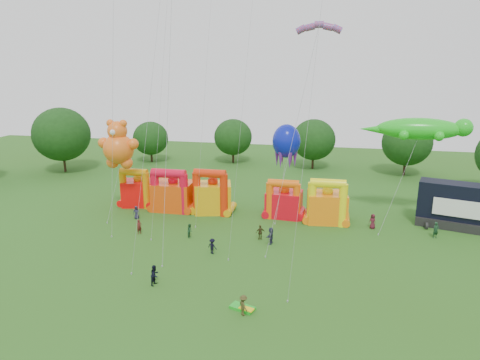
% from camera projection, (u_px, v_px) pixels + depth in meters
% --- Properties ---
extents(ground, '(160.00, 160.00, 0.00)m').
position_uv_depth(ground, '(170.00, 330.00, 32.25)').
color(ground, '#2E5919').
rests_on(ground, ground).
extents(tree_ring, '(123.86, 125.97, 12.07)m').
position_uv_depth(tree_ring, '(154.00, 249.00, 31.45)').
color(tree_ring, '#352314').
rests_on(tree_ring, ground).
extents(bouncy_castle_0, '(5.15, 4.50, 5.66)m').
position_uv_depth(bouncy_castle_0, '(138.00, 191.00, 60.77)').
color(bouncy_castle_0, '#F20B0B').
rests_on(bouncy_castle_0, ground).
extents(bouncy_castle_1, '(5.34, 4.30, 6.10)m').
position_uv_depth(bouncy_castle_1, '(173.00, 194.00, 58.83)').
color(bouncy_castle_1, '#E9470C').
rests_on(bouncy_castle_1, ground).
extents(bouncy_castle_2, '(5.60, 4.92, 6.30)m').
position_uv_depth(bouncy_castle_2, '(213.00, 195.00, 57.76)').
color(bouncy_castle_2, '#E3A10B').
rests_on(bouncy_castle_2, ground).
extents(bouncy_castle_3, '(4.76, 3.95, 5.33)m').
position_uv_depth(bouncy_castle_3, '(284.00, 202.00, 56.21)').
color(bouncy_castle_3, red).
rests_on(bouncy_castle_3, ground).
extents(bouncy_castle_4, '(5.25, 4.40, 5.98)m').
position_uv_depth(bouncy_castle_4, '(327.00, 205.00, 54.16)').
color(bouncy_castle_4, orange).
rests_on(bouncy_castle_4, ground).
extents(stage_trailer, '(9.52, 5.64, 5.62)m').
position_uv_depth(stage_trailer, '(457.00, 206.00, 52.36)').
color(stage_trailer, black).
rests_on(stage_trailer, ground).
extents(teddy_bear_kite, '(5.63, 6.40, 12.77)m').
position_uv_depth(teddy_bear_kite, '(118.00, 150.00, 55.89)').
color(teddy_bear_kite, orange).
rests_on(teddy_bear_kite, ground).
extents(gecko_kite, '(13.30, 8.95, 13.31)m').
position_uv_depth(gecko_kite, '(404.00, 171.00, 52.03)').
color(gecko_kite, '#1CC51C').
rests_on(gecko_kite, ground).
extents(octopus_kite, '(3.62, 5.95, 12.23)m').
position_uv_depth(octopus_kite, '(285.00, 158.00, 55.11)').
color(octopus_kite, '#0B17AE').
rests_on(octopus_kite, ground).
extents(parafoil_kites, '(26.09, 10.62, 29.55)m').
position_uv_depth(parafoil_kites, '(253.00, 134.00, 44.11)').
color(parafoil_kites, red).
rests_on(parafoil_kites, ground).
extents(diamond_kites, '(19.30, 21.59, 40.89)m').
position_uv_depth(diamond_kites, '(210.00, 90.00, 43.49)').
color(diamond_kites, red).
rests_on(diamond_kites, ground).
extents(folded_kite_bundle, '(2.22, 1.60, 0.31)m').
position_uv_depth(folded_kite_bundle, '(243.00, 308.00, 35.01)').
color(folded_kite_bundle, green).
rests_on(folded_kite_bundle, ground).
extents(spectator_0, '(0.98, 0.78, 1.75)m').
position_uv_depth(spectator_0, '(136.00, 212.00, 55.61)').
color(spectator_0, '#222137').
rests_on(spectator_0, ground).
extents(spectator_1, '(0.71, 0.77, 1.76)m').
position_uv_depth(spectator_1, '(139.00, 227.00, 50.66)').
color(spectator_1, '#521817').
rests_on(spectator_1, ground).
extents(spectator_2, '(0.67, 0.83, 1.64)m').
position_uv_depth(spectator_2, '(190.00, 231.00, 49.65)').
color(spectator_2, '#1A4324').
rests_on(spectator_2, ground).
extents(spectator_3, '(1.25, 1.00, 1.70)m').
position_uv_depth(spectator_3, '(212.00, 246.00, 45.27)').
color(spectator_3, black).
rests_on(spectator_3, ground).
extents(spectator_4, '(1.12, 0.84, 1.76)m').
position_uv_depth(spectator_4, '(260.00, 232.00, 48.94)').
color(spectator_4, '#3F3619').
rests_on(spectator_4, ground).
extents(spectator_5, '(0.84, 1.86, 1.94)m').
position_uv_depth(spectator_5, '(271.00, 236.00, 47.79)').
color(spectator_5, '#292A45').
rests_on(spectator_5, ground).
extents(spectator_6, '(1.08, 1.04, 1.87)m').
position_uv_depth(spectator_6, '(373.00, 221.00, 52.28)').
color(spectator_6, '#511725').
rests_on(spectator_6, ground).
extents(spectator_7, '(0.85, 0.73, 1.96)m').
position_uv_depth(spectator_7, '(436.00, 230.00, 49.37)').
color(spectator_7, '#15361E').
rests_on(spectator_7, ground).
extents(spectator_8, '(0.90, 1.06, 1.92)m').
position_uv_depth(spectator_8, '(155.00, 275.00, 38.79)').
color(spectator_8, black).
rests_on(spectator_8, ground).
extents(spectator_9, '(1.20, 1.28, 1.74)m').
position_uv_depth(spectator_9, '(243.00, 305.00, 34.03)').
color(spectator_9, '#3D3918').
rests_on(spectator_9, ground).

